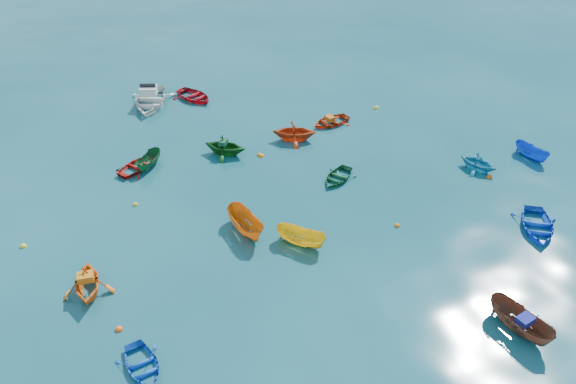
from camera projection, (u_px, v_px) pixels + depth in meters
name	position (u px, v px, depth m)	size (l,w,h in m)	color
ground	(324.00, 252.00, 28.34)	(160.00, 160.00, 0.00)	#093E45
dinghy_blue_sw	(143.00, 368.00, 22.56)	(1.84, 2.57, 0.53)	blue
sampan_brown_mid	(518.00, 330.00, 24.16)	(1.19, 3.16, 1.22)	brown
dinghy_blue_se	(536.00, 229.00, 29.79)	(2.40, 3.36, 0.70)	blue
dinghy_orange_w	(89.00, 292.00, 26.02)	(2.39, 2.78, 1.46)	orange
sampan_yellow_mid	(301.00, 244.00, 28.81)	(1.04, 2.77, 1.07)	yellow
dinghy_green_e	(337.00, 179.00, 33.67)	(1.86, 2.60, 0.54)	#13532A
dinghy_cyan_se	(477.00, 169.00, 34.57)	(1.99, 2.31, 1.22)	teal
dinghy_red_nw	(138.00, 168.00, 34.65)	(1.97, 2.76, 0.57)	#B5150F
sampan_orange_n	(246.00, 232.00, 29.64)	(1.20, 3.17, 1.23)	orange
dinghy_green_n	(225.00, 154.00, 36.05)	(2.31, 2.68, 1.41)	#135117
dinghy_red_ne	(331.00, 124.00, 39.37)	(2.03, 2.84, 0.59)	red
sampan_blue_far	(530.00, 157.00, 35.71)	(0.92, 2.45, 0.95)	blue
dinghy_red_far	(194.00, 99.00, 42.58)	(2.37, 3.32, 0.69)	#AB0E17
dinghy_orange_far	(294.00, 140.00, 37.52)	(2.46, 2.86, 1.50)	#BE3811
sampan_green_far	(150.00, 166.00, 34.85)	(0.91, 2.43, 0.94)	#135328
motorboat_white	(151.00, 105.00, 41.82)	(3.36, 4.70, 1.57)	silver
tarp_blue_a	(525.00, 320.00, 23.61)	(0.69, 0.53, 0.34)	navy
tarp_orange_a	(85.00, 277.00, 25.54)	(0.71, 0.54, 0.35)	orange
tarp_green_b	(223.00, 142.00, 35.58)	(0.63, 0.48, 0.31)	#124B2A
tarp_orange_b	(330.00, 118.00, 39.07)	(0.66, 0.50, 0.32)	#BC5713
buoy_or_a	(119.00, 330.00, 24.19)	(0.34, 0.34, 0.34)	#FF540D
buoy_or_b	(397.00, 226.00, 30.02)	(0.31, 0.31, 0.31)	orange
buoy_ye_b	(23.00, 247.00, 28.65)	(0.33, 0.33, 0.33)	yellow
buoy_or_c	(262.00, 156.00, 35.80)	(0.35, 0.35, 0.35)	orange
buoy_ye_c	(254.00, 226.00, 30.04)	(0.35, 0.35, 0.35)	yellow
buoy_or_d	(489.00, 178.00, 33.83)	(0.36, 0.36, 0.36)	#D7520B
buoy_ye_d	(136.00, 205.00, 31.56)	(0.31, 0.31, 0.31)	gold
buoy_or_e	(259.00, 155.00, 35.92)	(0.32, 0.32, 0.32)	orange
buoy_ye_e	(376.00, 108.00, 41.31)	(0.39, 0.39, 0.39)	yellow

